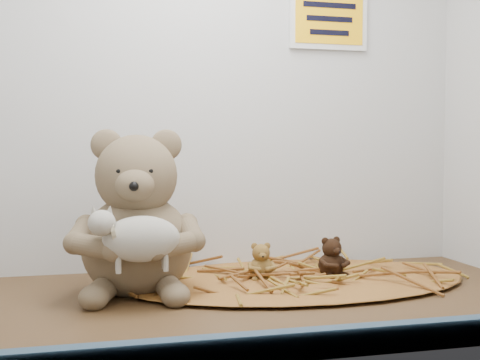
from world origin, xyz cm
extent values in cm
cube|color=#3D2615|center=(0.00, 0.00, 0.00)|extent=(120.00, 60.00, 0.40)
cube|color=silver|center=(0.00, 30.00, 45.00)|extent=(120.00, 0.40, 90.00)
cube|color=#324A61|center=(0.00, -28.80, 1.80)|extent=(119.28, 2.20, 3.60)
ellipsoid|color=brown|center=(16.56, 11.52, 0.66)|extent=(68.38, 39.70, 1.32)
cube|color=#FDB10C|center=(30.00, 29.40, 55.00)|extent=(16.00, 1.20, 11.00)
camera|label=1|loc=(-21.11, -98.55, 26.19)|focal=45.00mm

